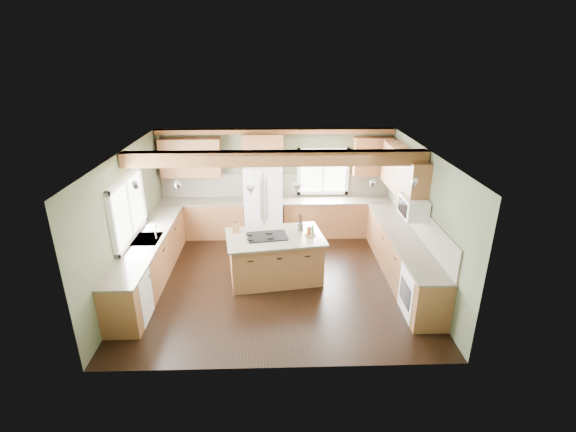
{
  "coord_description": "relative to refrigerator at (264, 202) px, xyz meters",
  "views": [
    {
      "loc": [
        -0.01,
        -7.31,
        4.3
      ],
      "look_at": [
        0.23,
        0.3,
        1.26
      ],
      "focal_mm": 26.0,
      "sensor_mm": 36.0,
      "label": 1
    }
  ],
  "objects": [
    {
      "name": "counter_left",
      "position": [
        -2.2,
        -2.07,
        0.0
      ],
      "size": [
        0.64,
        3.74,
        0.04
      ],
      "primitive_type": "cube",
      "color": "#494335",
      "rests_on": "base_cab_left"
    },
    {
      "name": "island_top",
      "position": [
        0.26,
        -2.02,
        0.0
      ],
      "size": [
        2.03,
        1.46,
        0.04
      ],
      "primitive_type": "cube",
      "rotation": [
        0.0,
        0.0,
        0.15
      ],
      "color": "#494335",
      "rests_on": "island"
    },
    {
      "name": "bottle_tray",
      "position": [
        0.96,
        -2.02,
        0.13
      ],
      "size": [
        0.27,
        0.27,
        0.21
      ],
      "primitive_type": null,
      "rotation": [
        0.0,
        0.0,
        0.22
      ],
      "color": "brown",
      "rests_on": "island_top"
    },
    {
      "name": "window_left",
      "position": [
        -2.48,
        -2.07,
        0.65
      ],
      "size": [
        0.04,
        1.6,
        1.05
      ],
      "primitive_type": "cube",
      "color": "white",
      "rests_on": "wall_left"
    },
    {
      "name": "floor",
      "position": [
        0.3,
        -2.12,
        -0.9
      ],
      "size": [
        5.6,
        5.6,
        0.0
      ],
      "primitive_type": "plane",
      "color": "black",
      "rests_on": "ground"
    },
    {
      "name": "upper_cab_over_fridge",
      "position": [
        -0.0,
        0.21,
        1.25
      ],
      "size": [
        0.96,
        0.35,
        0.7
      ],
      "primitive_type": "cube",
      "color": "brown",
      "rests_on": "wall_back"
    },
    {
      "name": "wall_back",
      "position": [
        0.3,
        0.38,
        0.4
      ],
      "size": [
        5.6,
        0.0,
        5.6
      ],
      "primitive_type": "plane",
      "rotation": [
        1.57,
        0.0,
        0.0
      ],
      "color": "#4D573E",
      "rests_on": "ground"
    },
    {
      "name": "counter_back_left",
      "position": [
        -1.49,
        0.08,
        0.0
      ],
      "size": [
        2.06,
        0.64,
        0.04
      ],
      "primitive_type": "cube",
      "color": "#494335",
      "rests_on": "base_cab_back_left"
    },
    {
      "name": "counter_right",
      "position": [
        2.8,
        -2.07,
        0.0
      ],
      "size": [
        0.64,
        3.74,
        0.04
      ],
      "primitive_type": "cube",
      "color": "#494335",
      "rests_on": "base_cab_right"
    },
    {
      "name": "faucet",
      "position": [
        -2.02,
        -2.07,
        0.15
      ],
      "size": [
        0.02,
        0.02,
        0.28
      ],
      "primitive_type": "cylinder",
      "color": "#B2B2B7",
      "rests_on": "sink"
    },
    {
      "name": "pendant_left",
      "position": [
        -0.17,
        -2.09,
        0.98
      ],
      "size": [
        0.18,
        0.18,
        0.16
      ],
      "primitive_type": "cone",
      "rotation": [
        3.14,
        0.0,
        0.0
      ],
      "color": "#B2B2B7",
      "rests_on": "ceiling"
    },
    {
      "name": "base_cab_right",
      "position": [
        2.8,
        -2.07,
        -0.46
      ],
      "size": [
        0.6,
        3.7,
        0.88
      ],
      "primitive_type": "cube",
      "color": "brown",
      "rests_on": "floor"
    },
    {
      "name": "microwave",
      "position": [
        2.88,
        -2.17,
        0.65
      ],
      "size": [
        0.4,
        0.7,
        0.38
      ],
      "primitive_type": "cube",
      "color": "white",
      "rests_on": "wall_right"
    },
    {
      "name": "counter_back_right",
      "position": [
        1.79,
        0.08,
        0.0
      ],
      "size": [
        2.66,
        0.64,
        0.04
      ],
      "primitive_type": "cube",
      "color": "#494335",
      "rests_on": "base_cab_back_right"
    },
    {
      "name": "backsplash_right",
      "position": [
        3.08,
        -2.07,
        0.31
      ],
      "size": [
        0.03,
        3.7,
        0.58
      ],
      "primitive_type": "cube",
      "color": "brown",
      "rests_on": "wall_right"
    },
    {
      "name": "upper_cab_back_corner",
      "position": [
        2.6,
        0.21,
        1.05
      ],
      "size": [
        0.9,
        0.35,
        0.9
      ],
      "primitive_type": "cube",
      "color": "brown",
      "rests_on": "wall_back"
    },
    {
      "name": "wall_left",
      "position": [
        -2.5,
        -2.12,
        0.4
      ],
      "size": [
        0.0,
        5.0,
        5.0
      ],
      "primitive_type": "plane",
      "rotation": [
        1.57,
        0.0,
        1.57
      ],
      "color": "#4D573E",
      "rests_on": "ground"
    },
    {
      "name": "soffit_trim",
      "position": [
        0.3,
        0.28,
        1.64
      ],
      "size": [
        5.55,
        0.2,
        0.1
      ],
      "primitive_type": "cube",
      "color": "brown",
      "rests_on": "ceiling"
    },
    {
      "name": "knife_block",
      "position": [
        -0.51,
        -1.82,
        0.12
      ],
      "size": [
        0.13,
        0.11,
        0.2
      ],
      "primitive_type": "cube",
      "rotation": [
        0.0,
        0.0,
        -0.16
      ],
      "color": "#5A2F1B",
      "rests_on": "island_top"
    },
    {
      "name": "base_cab_back_right",
      "position": [
        1.79,
        0.08,
        -0.46
      ],
      "size": [
        2.62,
        0.6,
        0.88
      ],
      "primitive_type": "cube",
      "color": "brown",
      "rests_on": "floor"
    },
    {
      "name": "wall_right",
      "position": [
        3.1,
        -2.12,
        0.4
      ],
      "size": [
        0.0,
        5.0,
        5.0
      ],
      "primitive_type": "plane",
      "rotation": [
        1.57,
        0.0,
        -1.57
      ],
      "color": "#4D573E",
      "rests_on": "ground"
    },
    {
      "name": "base_cab_back_left",
      "position": [
        -1.49,
        0.08,
        -0.46
      ],
      "size": [
        2.02,
        0.6,
        0.88
      ],
      "primitive_type": "cube",
      "color": "brown",
      "rests_on": "floor"
    },
    {
      "name": "upper_cab_back_left",
      "position": [
        -1.69,
        0.21,
        1.05
      ],
      "size": [
        1.4,
        0.35,
        0.9
      ],
      "primitive_type": "cube",
      "color": "brown",
      "rests_on": "wall_back"
    },
    {
      "name": "refrigerator",
      "position": [
        0.0,
        0.0,
        0.0
      ],
      "size": [
        0.9,
        0.74,
        1.8
      ],
      "primitive_type": "cube",
      "color": "white",
      "rests_on": "floor"
    },
    {
      "name": "ceiling",
      "position": [
        0.3,
        -2.12,
        1.7
      ],
      "size": [
        5.6,
        5.6,
        0.0
      ],
      "primitive_type": "plane",
      "rotation": [
        3.14,
        0.0,
        0.0
      ],
      "color": "silver",
      "rests_on": "wall_back"
    },
    {
      "name": "cooktop",
      "position": [
        0.12,
        -2.04,
        0.03
      ],
      "size": [
        0.83,
        0.62,
        0.02
      ],
      "primitive_type": "cube",
      "rotation": [
        0.0,
        0.0,
        0.15
      ],
      "color": "black",
      "rests_on": "island_top"
    },
    {
      "name": "sink",
      "position": [
        -2.2,
        -2.07,
        0.01
      ],
      "size": [
        0.5,
        0.65,
        0.03
      ],
      "primitive_type": "cube",
      "color": "#262628",
      "rests_on": "counter_left"
    },
    {
      "name": "ceiling_beam",
      "position": [
        0.3,
        -2.02,
        1.57
      ],
      "size": [
        5.55,
        0.26,
        0.26
      ],
      "primitive_type": "cube",
      "color": "brown",
      "rests_on": "ceiling"
    },
    {
      "name": "upper_cab_right",
      "position": [
        2.92,
        -1.22,
        1.05
      ],
      "size": [
        0.35,
        2.2,
        0.9
      ],
      "primitive_type": "cube",
      "color": "brown",
      "rests_on": "wall_right"
    },
    {
      "name": "backsplash_back",
      "position": [
        0.3,
        0.36,
        0.31
      ],
      "size": [
        5.58,
        0.03,
        0.58
      ],
      "primitive_type": "cube",
      "color": "brown",
      "rests_on": "wall_back"
    },
    {
      "name": "pendant_right",
      "position": [
        0.7,
        -1.95,
        0.98
      ],
      "size": [
        0.18,
        0.18,
        0.16
      ],
      "primitive_type": "cone",
      "rotation": [
        3.14,
        0.0,
        0.0
      ],
      "color": "#B2B2B7",
      "rests_on": "ceiling"
    },
    {
      "name": "island",
      "position": [
        0.26,
        -2.02,
        -0.46
      ],
      "size": [
        1.9,
        1.33,
        0.88
      ],
      "primitive_type": "cube",
      "rotation": [
        0.0,
        0.0,
        0.15
      ],
      "color": "brown",
      "rests_on": "floor"
    },
    {
      "name": "utensil_crock",
      "position": [
        0.78,
        -1.76,
        0.1
      ],
      "size": [
        0.13,
        0.13,
        0.16
      ],
      "primitive_type": "cylinder",
      "rotation": [
        0.0,
        0.0,
        -0.11
      ],
      "color": "#3A332E",
      "rests_on": "island_top"
    },
    {
      "name": "window_back",
      "position": [
        1.45,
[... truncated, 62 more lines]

